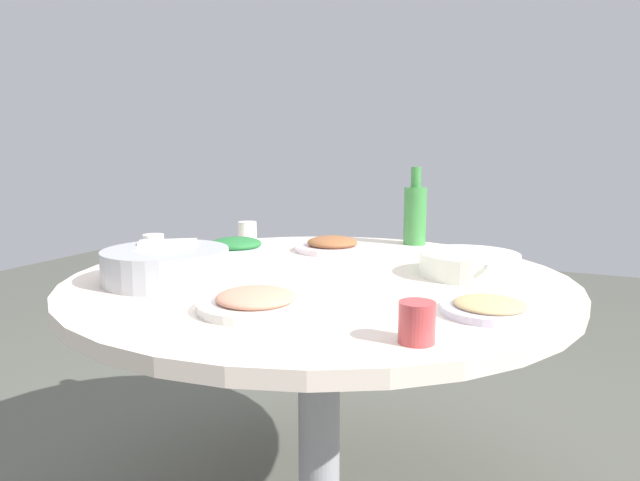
{
  "coord_description": "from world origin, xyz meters",
  "views": [
    {
      "loc": [
        1.35,
        0.6,
        1.08
      ],
      "look_at": [
        0.02,
        0.01,
        0.84
      ],
      "focal_mm": 31.74,
      "sensor_mm": 36.0,
      "label": 1
    }
  ],
  "objects_px": {
    "round_dining_table": "(319,310)",
    "dish_greens": "(236,246)",
    "rice_bowl": "(166,264)",
    "dish_shrimp": "(256,301)",
    "soup_bowl": "(469,265)",
    "tea_cup_far": "(247,232)",
    "tea_cup_near": "(417,322)",
    "tea_cup_side": "(154,246)",
    "dish_stirfry": "(332,245)",
    "green_bottle": "(415,213)",
    "dish_noodles": "(490,307)"
  },
  "relations": [
    {
      "from": "dish_greens",
      "to": "dish_noodles",
      "type": "distance_m",
      "value": 0.92
    },
    {
      "from": "dish_greens",
      "to": "dish_shrimp",
      "type": "xyz_separation_m",
      "value": [
        0.54,
        0.39,
        -0.0
      ]
    },
    {
      "from": "tea_cup_far",
      "to": "soup_bowl",
      "type": "bearing_deg",
      "value": 74.45
    },
    {
      "from": "round_dining_table",
      "to": "tea_cup_near",
      "type": "xyz_separation_m",
      "value": [
        0.42,
        0.37,
        0.13
      ]
    },
    {
      "from": "dish_greens",
      "to": "green_bottle",
      "type": "xyz_separation_m",
      "value": [
        -0.4,
        0.48,
        0.09
      ]
    },
    {
      "from": "round_dining_table",
      "to": "dish_stirfry",
      "type": "height_order",
      "value": "dish_stirfry"
    },
    {
      "from": "dish_greens",
      "to": "dish_stirfry",
      "type": "relative_size",
      "value": 0.84
    },
    {
      "from": "round_dining_table",
      "to": "dish_stirfry",
      "type": "bearing_deg",
      "value": -162.92
    },
    {
      "from": "tea_cup_far",
      "to": "tea_cup_side",
      "type": "xyz_separation_m",
      "value": [
        0.38,
        -0.1,
        0.0
      ]
    },
    {
      "from": "rice_bowl",
      "to": "tea_cup_far",
      "type": "relative_size",
      "value": 4.33
    },
    {
      "from": "soup_bowl",
      "to": "dish_greens",
      "type": "height_order",
      "value": "soup_bowl"
    },
    {
      "from": "round_dining_table",
      "to": "tea_cup_far",
      "type": "bearing_deg",
      "value": -130.18
    },
    {
      "from": "rice_bowl",
      "to": "dish_shrimp",
      "type": "relative_size",
      "value": 1.29
    },
    {
      "from": "soup_bowl",
      "to": "dish_stirfry",
      "type": "xyz_separation_m",
      "value": [
        -0.19,
        -0.47,
        -0.01
      ]
    },
    {
      "from": "dish_greens",
      "to": "dish_noodles",
      "type": "relative_size",
      "value": 1.04
    },
    {
      "from": "round_dining_table",
      "to": "soup_bowl",
      "type": "xyz_separation_m",
      "value": [
        -0.16,
        0.37,
        0.13
      ]
    },
    {
      "from": "rice_bowl",
      "to": "dish_shrimp",
      "type": "bearing_deg",
      "value": 68.93
    },
    {
      "from": "round_dining_table",
      "to": "tea_cup_far",
      "type": "distance_m",
      "value": 0.61
    },
    {
      "from": "dish_stirfry",
      "to": "tea_cup_side",
      "type": "relative_size",
      "value": 3.32
    },
    {
      "from": "dish_stirfry",
      "to": "dish_shrimp",
      "type": "bearing_deg",
      "value": 9.68
    },
    {
      "from": "round_dining_table",
      "to": "dish_greens",
      "type": "bearing_deg",
      "value": -115.84
    },
    {
      "from": "green_bottle",
      "to": "dish_stirfry",
      "type": "bearing_deg",
      "value": -42.0
    },
    {
      "from": "dish_greens",
      "to": "tea_cup_side",
      "type": "relative_size",
      "value": 2.8
    },
    {
      "from": "round_dining_table",
      "to": "dish_greens",
      "type": "xyz_separation_m",
      "value": [
        -0.18,
        -0.37,
        0.12
      ]
    },
    {
      "from": "rice_bowl",
      "to": "dish_shrimp",
      "type": "xyz_separation_m",
      "value": [
        0.13,
        0.34,
        -0.03
      ]
    },
    {
      "from": "tea_cup_near",
      "to": "tea_cup_far",
      "type": "bearing_deg",
      "value": -134.06
    },
    {
      "from": "round_dining_table",
      "to": "tea_cup_side",
      "type": "xyz_separation_m",
      "value": [
        0.0,
        -0.55,
        0.13
      ]
    },
    {
      "from": "dish_noodles",
      "to": "green_bottle",
      "type": "bearing_deg",
      "value": -154.96
    },
    {
      "from": "green_bottle",
      "to": "tea_cup_near",
      "type": "distance_m",
      "value": 1.03
    },
    {
      "from": "round_dining_table",
      "to": "tea_cup_near",
      "type": "height_order",
      "value": "tea_cup_near"
    },
    {
      "from": "rice_bowl",
      "to": "green_bottle",
      "type": "distance_m",
      "value": 0.91
    },
    {
      "from": "dish_stirfry",
      "to": "dish_noodles",
      "type": "relative_size",
      "value": 1.24
    },
    {
      "from": "dish_stirfry",
      "to": "dish_greens",
      "type": "bearing_deg",
      "value": -59.14
    },
    {
      "from": "tea_cup_near",
      "to": "tea_cup_side",
      "type": "bearing_deg",
      "value": -114.16
    },
    {
      "from": "tea_cup_far",
      "to": "tea_cup_side",
      "type": "relative_size",
      "value": 0.98
    },
    {
      "from": "soup_bowl",
      "to": "tea_cup_far",
      "type": "xyz_separation_m",
      "value": [
        -0.23,
        -0.82,
        0.01
      ]
    },
    {
      "from": "dish_noodles",
      "to": "dish_shrimp",
      "type": "bearing_deg",
      "value": -69.5
    },
    {
      "from": "round_dining_table",
      "to": "green_bottle",
      "type": "bearing_deg",
      "value": 169.45
    },
    {
      "from": "soup_bowl",
      "to": "tea_cup_near",
      "type": "height_order",
      "value": "tea_cup_near"
    },
    {
      "from": "tea_cup_far",
      "to": "rice_bowl",
      "type": "bearing_deg",
      "value": 12.12
    },
    {
      "from": "round_dining_table",
      "to": "dish_shrimp",
      "type": "height_order",
      "value": "dish_shrimp"
    },
    {
      "from": "dish_shrimp",
      "to": "dish_noodles",
      "type": "xyz_separation_m",
      "value": [
        -0.17,
        0.45,
        -0.0
      ]
    },
    {
      "from": "dish_shrimp",
      "to": "tea_cup_near",
      "type": "bearing_deg",
      "value": 80.23
    },
    {
      "from": "dish_stirfry",
      "to": "tea_cup_near",
      "type": "xyz_separation_m",
      "value": [
        0.76,
        0.48,
        0.02
      ]
    },
    {
      "from": "green_bottle",
      "to": "tea_cup_side",
      "type": "relative_size",
      "value": 3.64
    },
    {
      "from": "dish_shrimp",
      "to": "tea_cup_far",
      "type": "xyz_separation_m",
      "value": [
        -0.74,
        -0.47,
        0.02
      ]
    },
    {
      "from": "dish_noodles",
      "to": "tea_cup_far",
      "type": "height_order",
      "value": "tea_cup_far"
    },
    {
      "from": "dish_stirfry",
      "to": "dish_noodles",
      "type": "height_order",
      "value": "dish_stirfry"
    },
    {
      "from": "tea_cup_far",
      "to": "tea_cup_near",
      "type": "bearing_deg",
      "value": 45.94
    },
    {
      "from": "tea_cup_near",
      "to": "tea_cup_far",
      "type": "distance_m",
      "value": 1.15
    }
  ]
}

